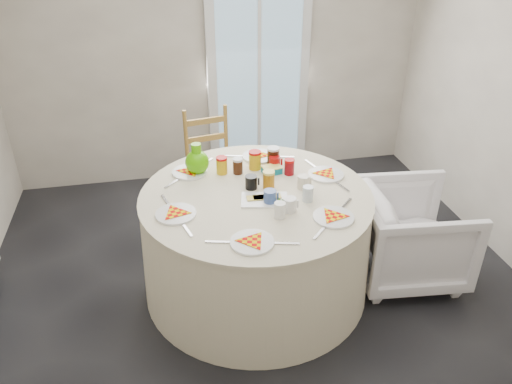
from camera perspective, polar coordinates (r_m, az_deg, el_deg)
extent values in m
plane|color=black|center=(3.73, 0.50, -11.61)|extent=(4.00, 4.00, 0.00)
cube|color=#BCB5A3|center=(4.91, -4.61, 16.00)|extent=(4.00, 0.02, 2.60)
cube|color=silver|center=(4.99, 0.27, 13.35)|extent=(1.00, 0.08, 2.10)
cylinder|color=beige|center=(3.58, 0.00, -5.90)|extent=(1.63, 1.63, 0.82)
imported|color=white|center=(3.86, 17.18, -4.27)|extent=(0.79, 0.83, 0.79)
cube|color=#08778F|center=(3.63, 1.81, 2.17)|extent=(0.15, 0.12, 0.05)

